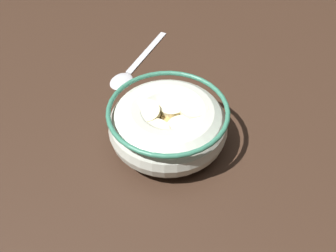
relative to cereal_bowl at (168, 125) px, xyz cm
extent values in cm
cube|color=#332116|center=(-0.01, -0.02, -4.26)|extent=(138.52, 138.52, 2.00)
cylinder|color=beige|center=(-0.01, -0.02, -2.96)|extent=(8.32, 8.32, 0.60)
torus|color=beige|center=(-0.01, -0.02, -0.26)|extent=(15.12, 15.12, 5.99)
torus|color=#337259|center=(-0.01, -0.02, 2.44)|extent=(15.27, 15.27, 0.60)
cylinder|color=white|center=(-0.01, -0.02, 0.12)|extent=(11.52, 11.52, 0.40)
cube|color=tan|center=(-2.62, 1.38, 0.69)|extent=(2.10, 2.03, 1.00)
cube|color=tan|center=(0.48, 0.23, 0.83)|extent=(2.41, 2.43, 0.94)
cube|color=#AD7F42|center=(0.68, 4.52, 0.67)|extent=(1.77, 1.75, 0.80)
cube|color=#B78947|center=(-0.82, -3.36, 0.86)|extent=(2.44, 2.45, 0.94)
cube|color=tan|center=(-1.65, 3.81, 0.66)|extent=(1.83, 1.91, 0.98)
cube|color=#AD7F42|center=(3.22, -0.45, 0.68)|extent=(1.92, 1.89, 0.84)
cube|color=#AD7F42|center=(-4.34, 0.40, 0.83)|extent=(2.36, 2.37, 0.82)
cube|color=#B78947|center=(3.22, -2.62, 0.70)|extent=(2.03, 2.02, 0.77)
cube|color=tan|center=(3.35, 1.85, 0.84)|extent=(2.33, 2.34, 0.83)
cube|color=tan|center=(1.65, -4.05, 0.70)|extent=(2.37, 2.40, 0.99)
cube|color=tan|center=(-2.39, -2.97, 0.89)|extent=(2.38, 2.36, 0.91)
cube|color=#B78947|center=(1.50, 2.39, 0.77)|extent=(2.44, 2.43, 0.92)
cube|color=#AD7F42|center=(-0.91, -1.73, 0.78)|extent=(1.95, 1.99, 0.87)
cube|color=#B78947|center=(-3.57, 2.65, 0.65)|extent=(2.45, 2.45, 0.97)
cube|color=tan|center=(-0.70, 2.38, 0.75)|extent=(2.17, 2.14, 0.87)
cube|color=#B78947|center=(-1.65, 0.00, 0.68)|extent=(2.24, 2.23, 0.80)
cylinder|color=#F4EABC|center=(-1.75, -0.19, 1.69)|extent=(4.67, 4.62, 1.30)
cylinder|color=beige|center=(3.16, -0.79, 1.70)|extent=(3.99, 3.94, 1.16)
cylinder|color=beige|center=(0.60, -2.72, 2.07)|extent=(4.94, 4.89, 1.62)
cylinder|color=#F9EFC6|center=(1.81, 2.08, 1.58)|extent=(5.13, 5.11, 1.51)
cylinder|color=beige|center=(-1.20, 3.03, 2.13)|extent=(4.66, 4.67, 1.27)
ellipsoid|color=#B7B7BC|center=(-10.24, -9.94, -2.86)|extent=(4.80, 4.03, 0.80)
cube|color=#B7B7BC|center=(-18.27, -8.25, -3.08)|extent=(12.14, 3.48, 0.36)
camera|label=1|loc=(37.30, 9.55, 39.32)|focal=46.55mm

